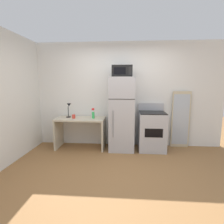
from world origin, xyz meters
TOP-DOWN VIEW (x-y plane):
  - ground_plane at (0.00, 0.00)m, footprint 12.00×12.00m
  - wall_back_white at (0.00, 1.70)m, footprint 5.00×0.10m
  - desk at (-0.99, 1.34)m, footprint 1.18×0.59m
  - desk_lamp at (-1.30, 1.40)m, footprint 0.14×0.12m
  - coffee_mug at (-1.15, 1.28)m, footprint 0.08×0.08m
  - spray_bottle at (-0.68, 1.32)m, footprint 0.06×0.06m
  - refrigerator at (0.01, 1.32)m, footprint 0.59×0.64m
  - microwave at (0.01, 1.30)m, footprint 0.46×0.35m
  - oven_range at (0.74, 1.33)m, footprint 0.62×0.61m
  - leaning_mirror at (1.47, 1.59)m, footprint 0.44×0.03m

SIDE VIEW (x-z plane):
  - ground_plane at x=0.00m, z-range 0.00..0.00m
  - oven_range at x=0.74m, z-range -0.08..1.02m
  - desk at x=-0.99m, z-range 0.15..0.90m
  - leaning_mirror at x=1.47m, z-range 0.00..1.40m
  - coffee_mug at x=-1.15m, z-range 0.75..0.84m
  - spray_bottle at x=-0.68m, z-range 0.72..0.97m
  - refrigerator at x=0.01m, z-range 0.00..1.73m
  - desk_lamp at x=-1.30m, z-range 0.81..1.17m
  - wall_back_white at x=0.00m, z-range 0.00..2.60m
  - microwave at x=0.01m, z-range 1.73..1.99m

